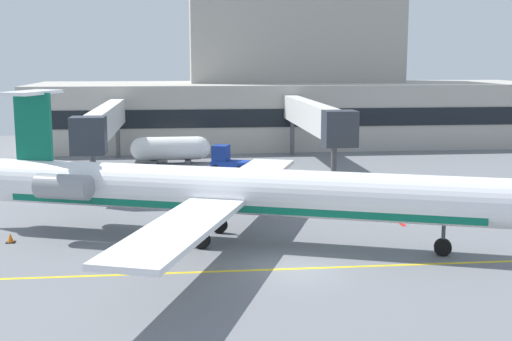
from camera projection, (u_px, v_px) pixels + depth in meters
name	position (u px, v px, depth m)	size (l,w,h in m)	color
ground	(298.00, 271.00, 32.19)	(120.00, 120.00, 0.11)	slate
terminal_building	(291.00, 83.00, 80.03)	(59.05, 17.33, 20.29)	#ADA89E
jet_bridge_west	(313.00, 117.00, 58.91)	(2.40, 23.60, 6.31)	silver
jet_bridge_east	(105.00, 122.00, 56.84)	(2.40, 23.89, 6.06)	silver
regional_jet	(227.00, 191.00, 36.79)	(33.02, 26.10, 8.23)	white
pushback_tractor	(378.00, 195.00, 45.30)	(3.96, 3.90, 2.01)	#E5B20C
belt_loader	(227.00, 160.00, 59.99)	(3.66, 2.98, 2.38)	#19389E
fuel_tank	(171.00, 149.00, 64.53)	(7.68, 2.42, 2.61)	white
safety_cone_alpha	(437.00, 209.00, 44.07)	(0.47, 0.47, 0.55)	orange
safety_cone_bravo	(10.00, 238.00, 37.00)	(0.47, 0.47, 0.55)	orange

